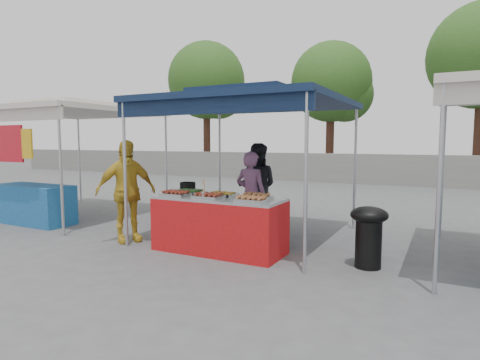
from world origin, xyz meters
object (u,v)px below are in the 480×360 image
at_px(vendor_table, 219,224).
at_px(helper_man, 256,186).
at_px(wok_burner, 369,231).
at_px(vendor_woman, 251,195).
at_px(customer_person, 126,191).
at_px(cooking_pot, 188,187).

xyz_separation_m(vendor_table, helper_man, (-0.17, 1.73, 0.41)).
xyz_separation_m(wok_burner, vendor_woman, (-2.11, 0.74, 0.27)).
bearing_deg(vendor_table, customer_person, -174.54).
bearing_deg(vendor_woman, wok_burner, 162.23).
relative_size(cooking_pot, helper_man, 0.16).
bearing_deg(customer_person, vendor_woman, -27.27).
bearing_deg(wok_burner, customer_person, -169.89).
xyz_separation_m(wok_burner, helper_man, (-2.35, 1.48, 0.34)).
bearing_deg(vendor_table, helper_man, 95.73).
bearing_deg(helper_man, cooking_pot, 49.88).
relative_size(helper_man, customer_person, 0.97).
xyz_separation_m(vendor_table, customer_person, (-1.71, -0.16, 0.43)).
bearing_deg(cooking_pot, helper_man, 64.72).
distance_m(vendor_table, vendor_woman, 1.05).
bearing_deg(customer_person, wok_burner, -54.28).
height_order(vendor_table, helper_man, helper_man).
height_order(cooking_pot, vendor_woman, vendor_woman).
bearing_deg(helper_man, vendor_woman, 93.05).
distance_m(vendor_table, helper_man, 1.78).
bearing_deg(vendor_woman, helper_man, -70.46).
relative_size(vendor_table, wok_burner, 2.39).
height_order(vendor_table, customer_person, customer_person).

